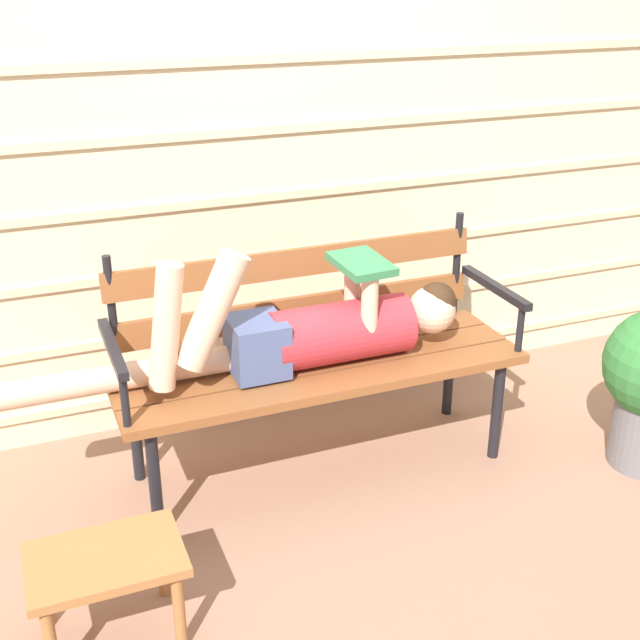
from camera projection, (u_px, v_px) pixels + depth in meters
ground_plane at (328, 478)px, 3.29m from camera, size 12.00×12.00×0.00m
house_siding at (264, 162)px, 3.45m from camera, size 5.40×0.08×2.23m
park_bench at (313, 346)px, 3.22m from camera, size 1.58×0.51×0.92m
reclining_person at (303, 331)px, 3.09m from camera, size 1.75×0.27×0.53m
footstool at (106, 570)px, 2.43m from camera, size 0.45×0.30×0.31m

